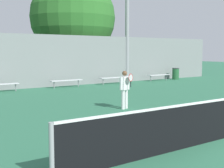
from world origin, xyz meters
TOP-DOWN VIEW (x-y plane):
  - tennis_player at (-0.45, 4.86)m, footprint 0.57×0.50m
  - bench_courtside_near at (8.85, 12.83)m, footprint 1.99×0.40m
  - bench_courtside_far at (-2.91, 12.83)m, footprint 1.60×0.40m
  - bench_adjacent_court at (4.52, 12.83)m, footprint 2.02×0.40m
  - bench_by_gate at (0.96, 12.83)m, footprint 2.13×0.40m
  - light_pole_near_left at (6.45, 13.73)m, footprint 0.90×0.60m
  - trash_bin at (10.77, 12.88)m, footprint 0.56×0.56m
  - back_fence at (0.00, 13.73)m, footprint 30.02×0.06m
  - tree_green_broad at (3.75, 17.18)m, footprint 6.62×6.62m

SIDE VIEW (x-z plane):
  - bench_courtside_far at x=-2.91m, z-range 0.19..0.65m
  - bench_courtside_near at x=8.85m, z-range 0.19..0.66m
  - bench_adjacent_court at x=4.52m, z-range 0.19..0.66m
  - bench_by_gate at x=0.96m, z-range 0.19..0.66m
  - trash_bin at x=10.77m, z-range 0.00..0.93m
  - tennis_player at x=-0.45m, z-range 0.10..1.62m
  - back_fence at x=0.00m, z-range 0.00..3.34m
  - tree_green_broad at x=3.75m, z-range 0.79..9.00m
  - light_pole_near_left at x=6.45m, z-range 0.64..9.99m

